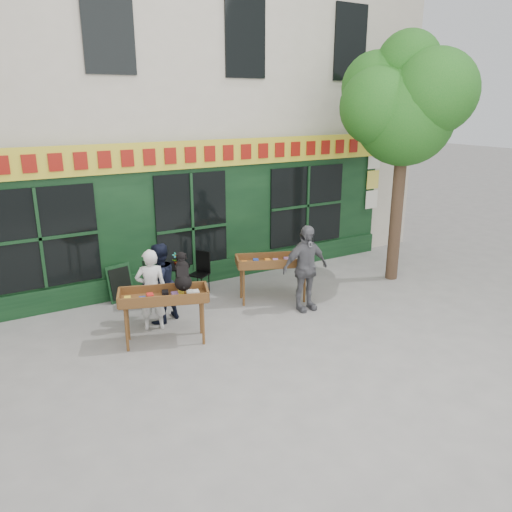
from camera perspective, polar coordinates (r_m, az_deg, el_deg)
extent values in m
plane|color=slate|center=(9.87, -1.57, -7.30)|extent=(80.00, 80.00, 0.00)
cube|color=beige|center=(14.56, -14.06, 20.29)|extent=(14.00, 7.00, 10.00)
cube|color=black|center=(11.43, -7.55, 4.47)|extent=(11.00, 0.16, 3.20)
cube|color=gold|center=(11.10, -7.58, 11.41)|extent=(11.00, 0.06, 0.60)
cube|color=maroon|center=(11.07, -7.50, 11.40)|extent=(9.60, 0.03, 0.34)
cube|color=black|center=(11.71, -7.10, -2.08)|extent=(11.00, 0.10, 0.50)
cube|color=black|center=(11.40, -7.30, 3.15)|extent=(1.70, 0.05, 2.50)
cube|color=black|center=(10.56, -23.47, 1.83)|extent=(2.20, 0.05, 2.00)
cube|color=black|center=(12.92, 5.84, 5.76)|extent=(2.20, 0.05, 2.00)
cube|color=silver|center=(14.31, 13.06, 6.32)|extent=(0.42, 0.02, 0.50)
cube|color=#E5D14C|center=(14.22, 13.21, 8.49)|extent=(0.42, 0.02, 0.50)
cube|color=silver|center=(14.15, 13.36, 10.69)|extent=(0.42, 0.02, 0.50)
cylinder|color=#382619|center=(12.10, 15.82, 5.63)|extent=(0.28, 0.28, 3.60)
sphere|color=#135515|center=(11.89, 16.62, 15.11)|extent=(2.20, 2.20, 2.20)
sphere|color=#135515|center=(12.60, 17.99, 16.44)|extent=(1.80, 1.80, 1.80)
sphere|color=#135515|center=(11.60, 13.85, 16.28)|extent=(1.70, 1.70, 1.70)
sphere|color=#135515|center=(11.63, 19.79, 17.27)|extent=(1.80, 1.80, 1.80)
sphere|color=#135515|center=(12.10, 13.69, 18.20)|extent=(1.60, 1.60, 1.60)
sphere|color=#135515|center=(12.05, 17.08, 20.34)|extent=(1.40, 1.40, 1.40)
cylinder|color=brown|center=(8.81, -14.58, -8.15)|extent=(0.05, 0.05, 0.80)
cylinder|color=brown|center=(8.81, -6.06, -7.65)|extent=(0.05, 0.05, 0.80)
cylinder|color=brown|center=(9.21, -14.46, -6.99)|extent=(0.05, 0.05, 0.80)
cylinder|color=brown|center=(9.22, -6.33, -6.51)|extent=(0.05, 0.05, 0.80)
cube|color=brown|center=(8.83, -10.50, -4.85)|extent=(1.61, 1.04, 0.05)
cube|color=brown|center=(8.53, -10.48, -5.07)|extent=(1.43, 0.53, 0.18)
cube|color=brown|center=(9.07, -10.57, -3.70)|extent=(1.43, 0.53, 0.18)
cube|color=brown|center=(8.80, -10.52, -4.49)|extent=(1.36, 0.80, 0.06)
imported|color=silver|center=(9.42, -11.87, -3.79)|extent=(0.66, 0.54, 1.55)
cylinder|color=brown|center=(10.37, -1.42, -3.64)|extent=(0.05, 0.05, 0.80)
cylinder|color=brown|center=(10.61, 5.57, -3.25)|extent=(0.05, 0.05, 0.80)
cylinder|color=brown|center=(10.78, -1.72, -2.82)|extent=(0.05, 0.05, 0.80)
cylinder|color=brown|center=(11.01, 5.02, -2.46)|extent=(0.05, 0.05, 0.80)
cube|color=brown|center=(10.54, 1.92, -0.90)|extent=(1.61, 1.10, 0.05)
cube|color=brown|center=(10.24, 2.22, -0.97)|extent=(1.41, 0.59, 0.18)
cube|color=brown|center=(10.78, 1.64, -0.02)|extent=(1.41, 0.59, 0.18)
cube|color=brown|center=(10.52, 1.92, -0.59)|extent=(1.36, 0.85, 0.06)
imported|color=#56565B|center=(10.09, 5.65, -1.40)|extent=(1.05, 0.47, 1.77)
cylinder|color=black|center=(10.98, -8.94, -4.79)|extent=(0.36, 0.36, 0.03)
cylinder|color=black|center=(10.85, -9.03, -3.02)|extent=(0.04, 0.04, 0.72)
cylinder|color=black|center=(10.73, -9.12, -1.17)|extent=(0.60, 0.60, 0.03)
cube|color=black|center=(10.56, -11.62, -3.33)|extent=(0.43, 0.43, 0.03)
cube|color=black|center=(10.47, -12.62, -2.14)|extent=(0.11, 0.36, 0.50)
cylinder|color=black|center=(10.52, -10.63, -4.69)|extent=(0.02, 0.02, 0.44)
cylinder|color=black|center=(10.80, -10.85, -4.13)|extent=(0.02, 0.02, 0.44)
cylinder|color=black|center=(10.49, -12.25, -4.86)|extent=(0.02, 0.02, 0.44)
cylinder|color=black|center=(10.77, -12.43, -4.28)|extent=(0.02, 0.02, 0.44)
cube|color=black|center=(11.07, -6.50, -2.12)|extent=(0.50, 0.50, 0.03)
cube|color=black|center=(11.12, -6.07, -0.65)|extent=(0.22, 0.32, 0.50)
cylinder|color=black|center=(11.11, -7.53, -3.35)|extent=(0.02, 0.02, 0.44)
cylinder|color=black|center=(10.95, -6.23, -3.61)|extent=(0.02, 0.02, 0.44)
cylinder|color=black|center=(11.34, -6.69, -2.88)|extent=(0.02, 0.02, 0.44)
cylinder|color=black|center=(11.19, -5.40, -3.13)|extent=(0.02, 0.02, 0.44)
imported|color=gray|center=(10.68, -9.16, -0.36)|extent=(0.16, 0.11, 0.29)
imported|color=black|center=(9.69, -11.00, -3.08)|extent=(0.93, 0.84, 1.56)
cube|color=black|center=(11.03, -15.25, -2.99)|extent=(0.59, 0.31, 0.79)
cube|color=black|center=(11.01, -15.22, -3.02)|extent=(0.49, 0.27, 0.65)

